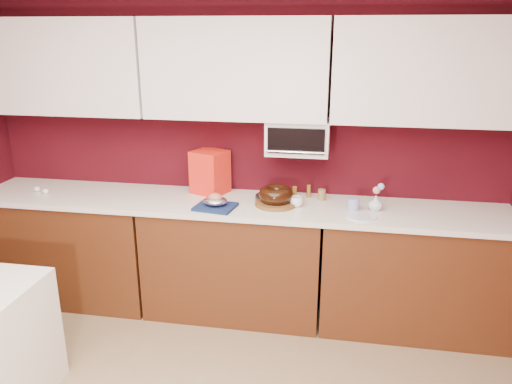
{
  "coord_description": "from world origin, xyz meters",
  "views": [
    {
      "loc": [
        0.76,
        -1.46,
        2.12
      ],
      "look_at": [
        0.19,
        1.84,
        1.02
      ],
      "focal_mm": 35.0,
      "sensor_mm": 36.0,
      "label": 1
    }
  ],
  "objects_px": {
    "bundt_cake": "(276,195)",
    "pandoro_box": "(210,172)",
    "coffee_mug": "(296,201)",
    "flower_vase": "(376,202)",
    "foil_ham_nest": "(215,201)",
    "toaster_oven": "(298,136)",
    "blue_jar": "(353,204)"
  },
  "relations": [
    {
      "from": "foil_ham_nest",
      "to": "pandoro_box",
      "type": "distance_m",
      "value": 0.39
    },
    {
      "from": "pandoro_box",
      "to": "coffee_mug",
      "type": "bearing_deg",
      "value": 5.41
    },
    {
      "from": "toaster_oven",
      "to": "coffee_mug",
      "type": "height_order",
      "value": "toaster_oven"
    },
    {
      "from": "bundt_cake",
      "to": "pandoro_box",
      "type": "distance_m",
      "value": 0.59
    },
    {
      "from": "bundt_cake",
      "to": "pandoro_box",
      "type": "xyz_separation_m",
      "value": [
        -0.54,
        0.21,
        0.09
      ]
    },
    {
      "from": "coffee_mug",
      "to": "blue_jar",
      "type": "bearing_deg",
      "value": -3.12
    },
    {
      "from": "pandoro_box",
      "to": "toaster_oven",
      "type": "bearing_deg",
      "value": 20.12
    },
    {
      "from": "pandoro_box",
      "to": "coffee_mug",
      "type": "height_order",
      "value": "pandoro_box"
    },
    {
      "from": "bundt_cake",
      "to": "foil_ham_nest",
      "type": "bearing_deg",
      "value": -161.53
    },
    {
      "from": "coffee_mug",
      "to": "bundt_cake",
      "type": "bearing_deg",
      "value": 177.86
    },
    {
      "from": "coffee_mug",
      "to": "blue_jar",
      "type": "relative_size",
      "value": 0.93
    },
    {
      "from": "pandoro_box",
      "to": "coffee_mug",
      "type": "distance_m",
      "value": 0.74
    },
    {
      "from": "pandoro_box",
      "to": "coffee_mug",
      "type": "xyz_separation_m",
      "value": [
        0.69,
        -0.21,
        -0.12
      ]
    },
    {
      "from": "pandoro_box",
      "to": "bundt_cake",
      "type": "bearing_deg",
      "value": 1.6
    },
    {
      "from": "blue_jar",
      "to": "toaster_oven",
      "type": "bearing_deg",
      "value": 153.69
    },
    {
      "from": "blue_jar",
      "to": "flower_vase",
      "type": "distance_m",
      "value": 0.16
    },
    {
      "from": "foil_ham_nest",
      "to": "flower_vase",
      "type": "bearing_deg",
      "value": 7.82
    },
    {
      "from": "toaster_oven",
      "to": "coffee_mug",
      "type": "distance_m",
      "value": 0.47
    },
    {
      "from": "bundt_cake",
      "to": "pandoro_box",
      "type": "bearing_deg",
      "value": 159.1
    },
    {
      "from": "foil_ham_nest",
      "to": "blue_jar",
      "type": "height_order",
      "value": "blue_jar"
    },
    {
      "from": "foil_ham_nest",
      "to": "pandoro_box",
      "type": "bearing_deg",
      "value": 110.17
    },
    {
      "from": "flower_vase",
      "to": "bundt_cake",
      "type": "bearing_deg",
      "value": -178.77
    },
    {
      "from": "toaster_oven",
      "to": "flower_vase",
      "type": "relative_size",
      "value": 3.75
    },
    {
      "from": "bundt_cake",
      "to": "flower_vase",
      "type": "relative_size",
      "value": 2.06
    },
    {
      "from": "pandoro_box",
      "to": "flower_vase",
      "type": "distance_m",
      "value": 1.27
    },
    {
      "from": "foil_ham_nest",
      "to": "flower_vase",
      "type": "relative_size",
      "value": 1.44
    },
    {
      "from": "blue_jar",
      "to": "bundt_cake",
      "type": "bearing_deg",
      "value": 177.14
    },
    {
      "from": "pandoro_box",
      "to": "foil_ham_nest",
      "type": "bearing_deg",
      "value": -47.33
    },
    {
      "from": "coffee_mug",
      "to": "flower_vase",
      "type": "relative_size",
      "value": 0.74
    },
    {
      "from": "toaster_oven",
      "to": "flower_vase",
      "type": "bearing_deg",
      "value": -16.02
    },
    {
      "from": "foil_ham_nest",
      "to": "flower_vase",
      "type": "xyz_separation_m",
      "value": [
        1.12,
        0.15,
        0.01
      ]
    },
    {
      "from": "bundt_cake",
      "to": "flower_vase",
      "type": "distance_m",
      "value": 0.71
    }
  ]
}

